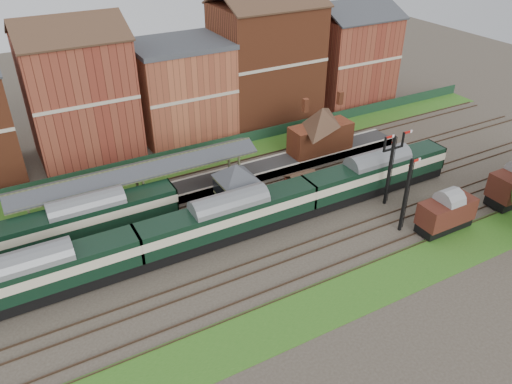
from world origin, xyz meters
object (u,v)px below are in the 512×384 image
signal_box (236,189)px  semaphore_bracket (391,166)px  goods_van_a (446,213)px  dmu_train (230,217)px  platform_railcar (89,218)px

signal_box → semaphore_bracket: 16.16m
signal_box → goods_van_a: signal_box is taller
dmu_train → platform_railcar: 13.42m
signal_box → semaphore_bracket: size_ratio=0.73×
signal_box → dmu_train: size_ratio=0.11×
semaphore_bracket → goods_van_a: bearing=-74.5°
semaphore_bracket → platform_railcar: bearing=162.8°
platform_railcar → goods_van_a: bearing=-26.6°
signal_box → dmu_train: bearing=-126.1°
semaphore_bracket → dmu_train: 17.72m
signal_box → platform_railcar: size_ratio=0.35×
dmu_train → goods_van_a: size_ratio=9.32×
platform_railcar → goods_van_a: 34.61m
dmu_train → platform_railcar: (-11.74, 6.50, -0.11)m
platform_railcar → goods_van_a: (30.95, -15.50, -0.31)m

